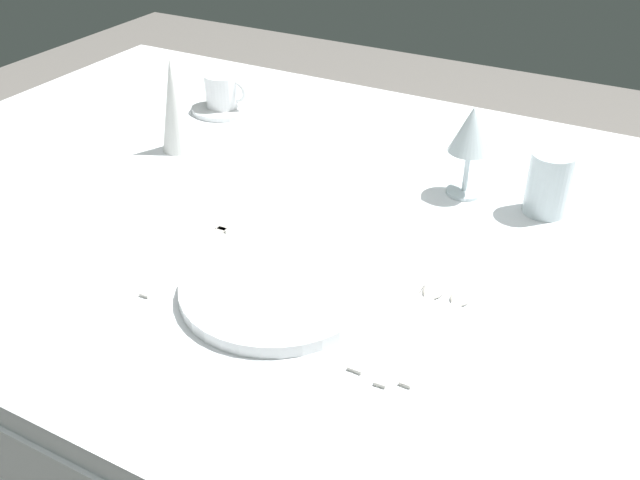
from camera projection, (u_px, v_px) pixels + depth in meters
dining_table at (350, 262)px, 1.18m from camera, size 1.80×1.11×0.74m
dinner_plate at (277, 289)px, 0.96m from camera, size 0.26×0.26×0.02m
fork_outer at (197, 251)px, 1.05m from camera, size 0.03×0.23×0.00m
dinner_knife at (391, 321)px, 0.91m from camera, size 0.02×0.22×0.00m
spoon_soup at (418, 317)px, 0.92m from camera, size 0.03×0.22×0.01m
spoon_dessert at (445, 322)px, 0.91m from camera, size 0.03×0.21×0.01m
saucer_left at (224, 108)px, 1.51m from camera, size 0.14×0.14×0.01m
coffee_cup_left at (223, 91)px, 1.49m from camera, size 0.10×0.07×0.07m
wine_glass_left at (471, 134)px, 1.15m from camera, size 0.07×0.07×0.15m
drink_tumbler at (548, 187)px, 1.13m from camera, size 0.07×0.07×0.10m
napkin_folded at (174, 105)px, 1.30m from camera, size 0.06×0.06×0.18m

